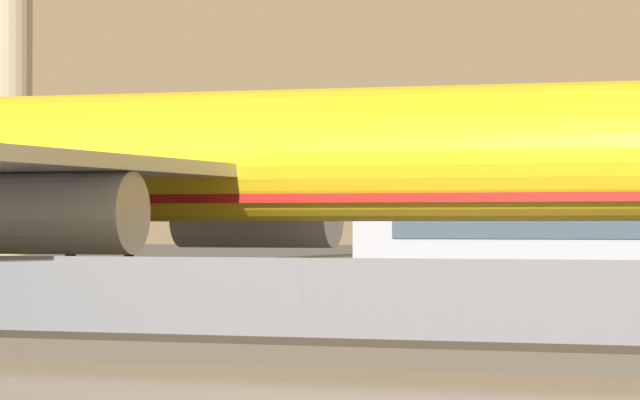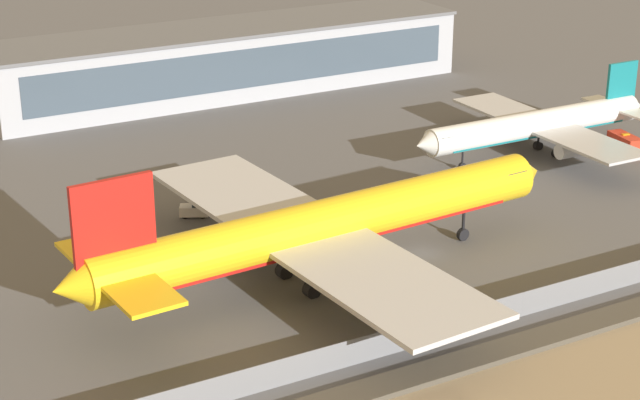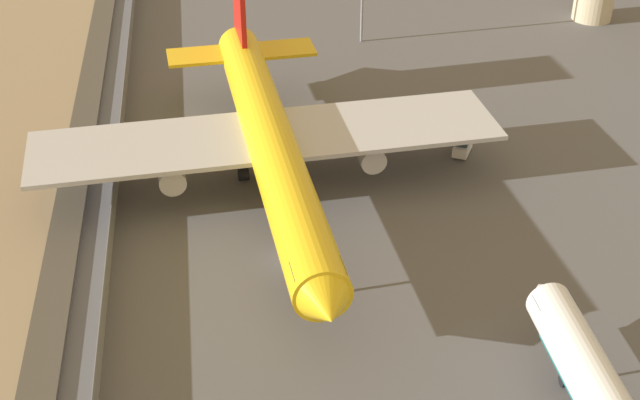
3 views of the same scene
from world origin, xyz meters
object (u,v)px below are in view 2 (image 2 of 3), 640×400
baggage_tug (194,210)px  ops_van (625,143)px  passenger_jet_white_teal (539,125)px  cargo_jet_yellow (320,227)px

baggage_tug → ops_van: size_ratio=0.65×
passenger_jet_white_teal → ops_van: (10.95, -4.67, -2.86)m
passenger_jet_white_teal → baggage_tug: size_ratio=10.28×
baggage_tug → ops_van: (58.19, -6.86, 0.47)m
cargo_jet_yellow → passenger_jet_white_teal: (43.08, 19.07, -1.51)m
baggage_tug → passenger_jet_white_teal: bearing=-2.7°
baggage_tug → cargo_jet_yellow: bearing=-78.9°
cargo_jet_yellow → baggage_tug: (-4.17, 21.27, -4.84)m
cargo_jet_yellow → baggage_tug: size_ratio=15.38×
cargo_jet_yellow → baggage_tug: cargo_jet_yellow is taller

